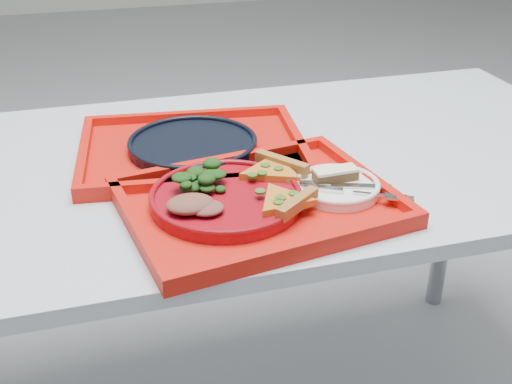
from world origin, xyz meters
TOP-DOWN VIEW (x-y plane):
  - table at (0.00, 0.00)m, footprint 1.60×0.80m
  - tray_main at (-0.03, -0.21)m, footprint 0.50×0.41m
  - tray_far at (-0.09, 0.04)m, footprint 0.49×0.40m
  - dinner_plate at (-0.08, -0.20)m, footprint 0.26×0.26m
  - side_plate at (0.12, -0.21)m, footprint 0.15×0.15m
  - navy_plate at (-0.09, 0.04)m, footprint 0.26×0.26m
  - pizza_slice_a at (0.00, -0.25)m, footprint 0.15×0.15m
  - pizza_slice_b at (0.02, -0.14)m, footprint 0.17×0.16m
  - salad_heap at (-0.12, -0.15)m, footprint 0.08×0.07m
  - meat_portion at (-0.15, -0.23)m, footprint 0.08×0.06m
  - dessert_bar at (0.12, -0.19)m, footprint 0.08×0.03m
  - knife at (0.12, -0.21)m, footprint 0.18×0.08m
  - fork at (0.13, -0.24)m, footprint 0.17×0.11m

SIDE VIEW (x-z plane):
  - table at x=0.00m, z-range 0.30..1.05m
  - tray_main at x=-0.03m, z-range 0.75..0.76m
  - tray_far at x=-0.09m, z-range 0.75..0.76m
  - side_plate at x=0.12m, z-range 0.76..0.78m
  - navy_plate at x=-0.09m, z-range 0.76..0.78m
  - dinner_plate at x=-0.08m, z-range 0.76..0.78m
  - knife at x=0.12m, z-range 0.78..0.78m
  - fork at x=0.13m, z-range 0.78..0.78m
  - dessert_bar at x=0.12m, z-range 0.78..0.80m
  - pizza_slice_a at x=0.00m, z-range 0.78..0.80m
  - pizza_slice_b at x=0.02m, z-range 0.78..0.80m
  - meat_portion at x=-0.15m, z-range 0.78..0.80m
  - salad_heap at x=-0.12m, z-range 0.78..0.82m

